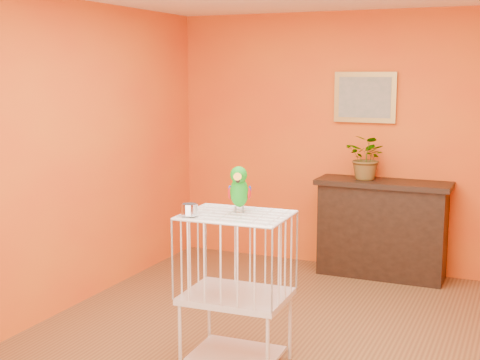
% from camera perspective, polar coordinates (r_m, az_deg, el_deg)
% --- Properties ---
extents(ground, '(4.50, 4.50, 0.00)m').
position_cam_1_polar(ground, '(5.06, 4.07, -14.10)').
color(ground, brown).
rests_on(ground, ground).
extents(room_shell, '(4.50, 4.50, 4.50)m').
position_cam_1_polar(room_shell, '(4.67, 4.30, 4.07)').
color(room_shell, orange).
rests_on(room_shell, ground).
extents(console_cabinet, '(1.29, 0.46, 0.96)m').
position_cam_1_polar(console_cabinet, '(6.71, 12.01, -4.08)').
color(console_cabinet, black).
rests_on(console_cabinet, ground).
extents(potted_plant, '(0.52, 0.54, 0.34)m').
position_cam_1_polar(potted_plant, '(6.60, 10.75, 1.45)').
color(potted_plant, '#26722D').
rests_on(potted_plant, console_cabinet).
extents(framed_picture, '(0.62, 0.04, 0.50)m').
position_cam_1_polar(framed_picture, '(6.78, 10.62, 6.95)').
color(framed_picture, '#A2803A').
rests_on(framed_picture, room_shell).
extents(birdcage, '(0.71, 0.56, 1.06)m').
position_cam_1_polar(birdcage, '(4.57, -0.32, -9.24)').
color(birdcage, beige).
rests_on(birdcage, ground).
extents(feed_cup, '(0.11, 0.11, 0.08)m').
position_cam_1_polar(feed_cup, '(4.39, -4.34, -2.53)').
color(feed_cup, silver).
rests_on(feed_cup, birdcage).
extents(parrot, '(0.17, 0.29, 0.32)m').
position_cam_1_polar(parrot, '(4.46, -0.06, -0.76)').
color(parrot, '#59544C').
rests_on(parrot, birdcage).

